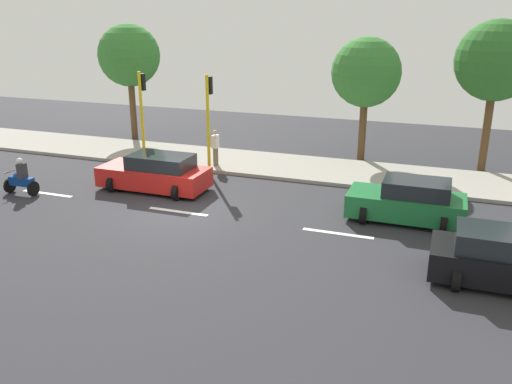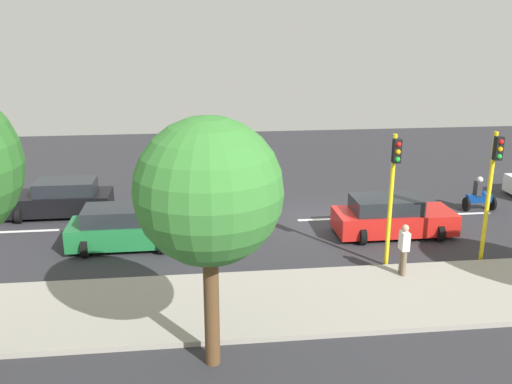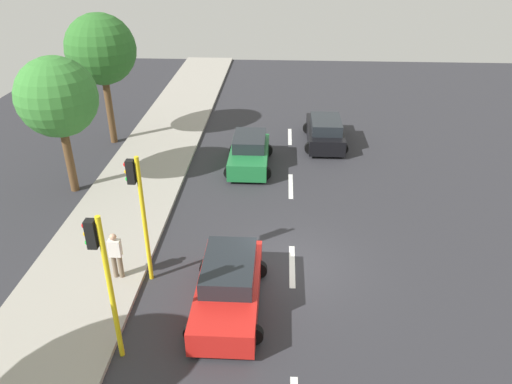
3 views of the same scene
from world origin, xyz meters
TOP-DOWN VIEW (x-y plane):
  - ground_plane at (0.00, 0.00)m, footprint 40.00×60.00m
  - sidewalk at (7.00, 0.00)m, footprint 4.00×60.00m
  - lane_stripe_far_north at (0.00, -12.00)m, footprint 0.20×2.40m
  - lane_stripe_north at (0.00, -6.00)m, footprint 0.20×2.40m
  - lane_stripe_mid at (0.00, 0.00)m, footprint 0.20×2.40m
  - lane_stripe_south at (0.00, 6.00)m, footprint 0.20×2.40m
  - car_green at (2.03, -8.04)m, footprint 2.24×4.02m
  - car_red at (2.00, 2.07)m, footprint 2.29×4.53m
  - car_black at (-1.86, -11.07)m, footprint 2.26×4.35m
  - motorcycle at (-0.39, 6.88)m, footprint 0.60×1.30m
  - pedestrian_near_signal at (5.79, 1.07)m, footprint 0.40×0.24m
  - traffic_light_corner at (4.85, 4.29)m, footprint 0.49×0.24m
  - traffic_light_midblock at (4.85, 0.92)m, footprint 0.49×0.24m
  - street_tree_north at (9.72, -5.12)m, footprint 3.32×3.32m

SIDE VIEW (x-z plane):
  - ground_plane at x=0.00m, z-range -0.10..0.00m
  - lane_stripe_far_north at x=0.00m, z-range 0.00..0.01m
  - lane_stripe_north at x=0.00m, z-range 0.00..0.01m
  - lane_stripe_mid at x=0.00m, z-range 0.00..0.01m
  - lane_stripe_south at x=0.00m, z-range 0.00..0.01m
  - sidewalk at x=7.00m, z-range 0.00..0.15m
  - motorcycle at x=-0.39m, z-range -0.12..1.41m
  - car_green at x=2.03m, z-range -0.05..1.47m
  - car_black at x=-1.86m, z-range -0.05..1.47m
  - car_red at x=2.00m, z-range -0.05..1.47m
  - pedestrian_near_signal at x=5.79m, z-range 0.21..1.90m
  - traffic_light_corner at x=4.85m, z-range 0.68..5.18m
  - traffic_light_midblock at x=4.85m, z-range 0.68..5.18m
  - street_tree_north at x=9.72m, z-range 1.30..7.28m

